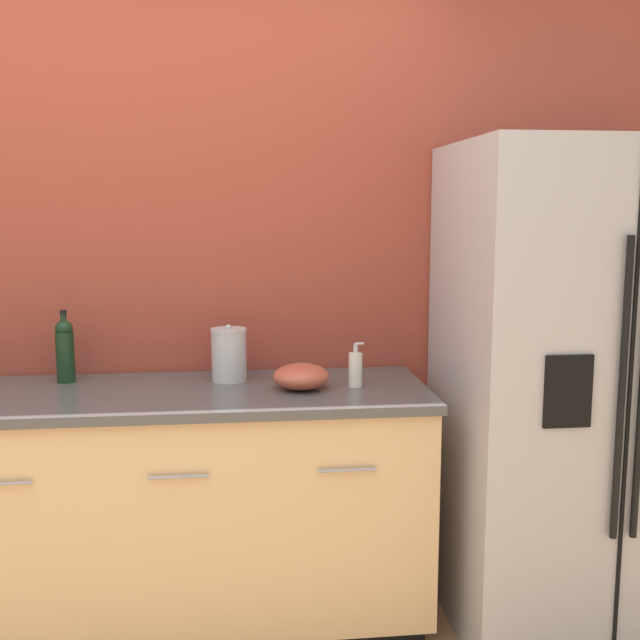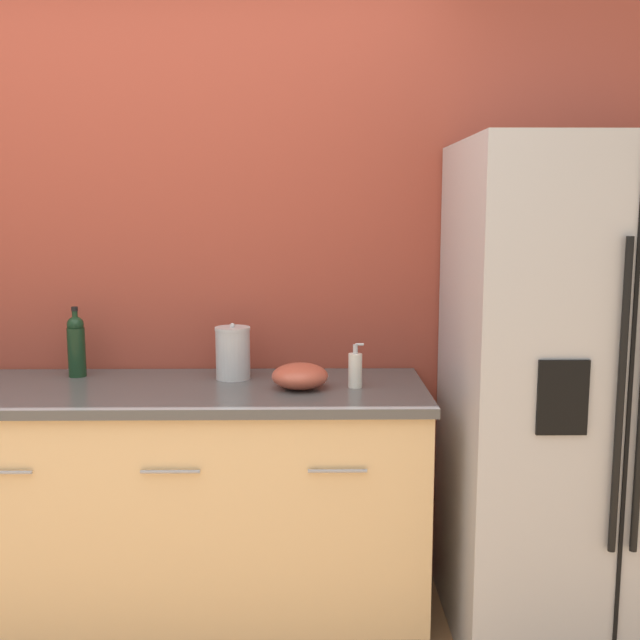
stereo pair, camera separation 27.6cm
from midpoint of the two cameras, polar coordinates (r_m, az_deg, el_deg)
name	(u,v)px [view 1 (the left image)]	position (r m, az deg, el deg)	size (l,w,h in m)	color
wall_back	(120,281)	(3.14, -17.44, 2.81)	(10.00, 0.05, 2.60)	#993D2D
counter_unit	(110,511)	(3.01, -18.36, -13.73)	(2.37, 0.64, 0.93)	black
refrigerator	(575,388)	(2.96, 16.33, -5.06)	(0.94, 0.81, 1.83)	#B2B2B5
wine_bottle	(65,349)	(3.05, -21.35, -2.12)	(0.07, 0.07, 0.28)	black
soap_dispenser	(355,369)	(2.78, -0.12, -3.78)	(0.06, 0.05, 0.17)	silver
steel_canister	(229,354)	(2.91, -9.66, -2.63)	(0.14, 0.14, 0.22)	#B7B7BA
mixing_bowl	(301,376)	(2.76, -4.33, -4.34)	(0.21, 0.21, 0.09)	#B24C38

